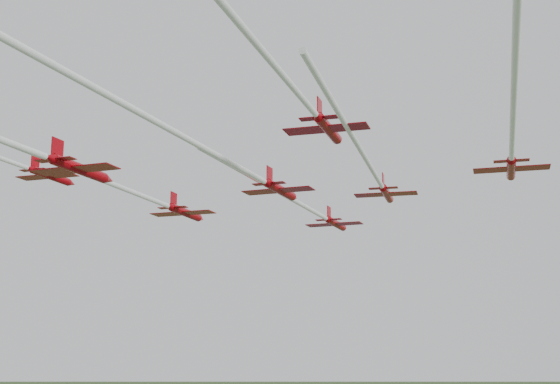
# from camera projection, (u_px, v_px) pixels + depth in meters

# --- Properties ---
(jet_lead) EXTENTS (17.45, 54.58, 2.67)m
(jet_lead) POSITION_uv_depth(u_px,v_px,m) (310.00, 209.00, 111.47)
(jet_lead) COLOR #A2030C
(jet_row2_left) EXTENTS (15.16, 50.15, 2.70)m
(jet_row2_left) POSITION_uv_depth(u_px,v_px,m) (146.00, 197.00, 98.16)
(jet_row2_left) COLOR #A2030C
(jet_row2_right) EXTENTS (12.48, 56.86, 2.50)m
(jet_row2_right) POSITION_uv_depth(u_px,v_px,m) (372.00, 169.00, 90.52)
(jet_row2_right) COLOR #A2030C
(jet_row3_mid) EXTENTS (21.07, 66.09, 2.49)m
(jet_row3_mid) POSITION_uv_depth(u_px,v_px,m) (208.00, 150.00, 73.18)
(jet_row3_mid) COLOR #A2030C
(jet_row3_right) EXTENTS (13.45, 54.76, 2.47)m
(jet_row3_right) POSITION_uv_depth(u_px,v_px,m) (512.00, 136.00, 74.07)
(jet_row3_right) COLOR #A2030C
(jet_row4_left) EXTENTS (15.82, 46.83, 2.79)m
(jet_row4_left) POSITION_uv_depth(u_px,v_px,m) (16.00, 145.00, 71.40)
(jet_row4_left) COLOR #A2030C
(jet_row4_right) EXTENTS (15.11, 58.93, 2.44)m
(jet_row4_right) POSITION_uv_depth(u_px,v_px,m) (281.00, 73.00, 59.97)
(jet_row4_right) COLOR #A2030C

